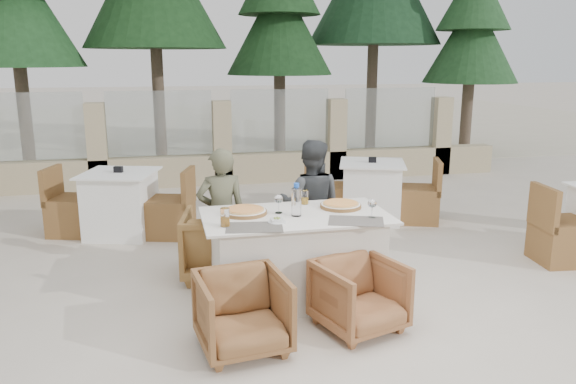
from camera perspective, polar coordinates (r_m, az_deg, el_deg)
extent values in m
plane|color=beige|center=(5.11, -0.43, -10.58)|extent=(80.00, 80.00, 0.00)
cube|color=beige|center=(18.70, -9.78, 6.85)|extent=(30.00, 16.00, 0.01)
cone|color=#214E24|center=(11.84, -26.01, 15.37)|extent=(2.42, 2.42, 5.50)
cone|color=#1B3F1C|center=(12.03, -0.88, 15.42)|extent=(2.20, 2.20, 5.00)
cone|color=#224D25|center=(12.83, 18.11, 13.54)|extent=(1.98, 1.98, 4.50)
cube|color=#5B554E|center=(4.47, -3.44, -3.59)|extent=(0.49, 0.37, 0.00)
cube|color=#615953|center=(4.66, 6.93, -2.94)|extent=(0.52, 0.43, 0.00)
cylinder|color=#CA531B|center=(4.85, -4.41, -1.96)|extent=(0.40, 0.40, 0.05)
cylinder|color=orange|center=(5.07, 5.37, -1.32)|extent=(0.46, 0.46, 0.05)
cylinder|color=#B8DAF2|center=(4.75, 0.85, -0.78)|extent=(0.09, 0.09, 0.29)
cylinder|color=orange|center=(4.50, -6.42, -2.56)|extent=(0.09, 0.09, 0.15)
cylinder|color=yellow|center=(5.15, 1.73, -0.55)|extent=(0.08, 0.08, 0.13)
imported|color=olive|center=(5.49, -6.88, -5.25)|extent=(0.82, 0.84, 0.66)
imported|color=#915A34|center=(5.93, 2.18, -4.32)|extent=(0.68, 0.69, 0.54)
imported|color=brown|center=(4.16, -4.65, -12.12)|extent=(0.69, 0.71, 0.58)
imported|color=#945D35|center=(4.47, 7.28, -10.41)|extent=(0.76, 0.77, 0.56)
imported|color=#53543D|center=(5.32, -6.77, -2.35)|extent=(0.48, 0.33, 1.28)
imported|color=#3D4042|center=(5.61, 2.33, -1.30)|extent=(0.77, 0.68, 1.31)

